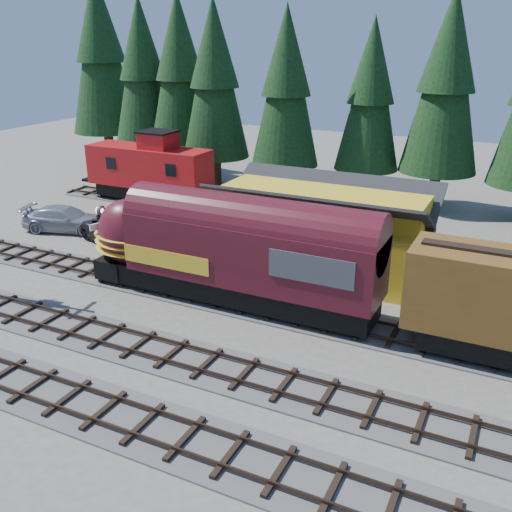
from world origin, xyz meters
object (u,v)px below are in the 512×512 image
at_px(pickup_truck_a, 117,232).
at_px(pickup_truck_b, 65,219).
at_px(depot, 323,221).
at_px(caboose, 150,170).
at_px(locomotive, 221,254).

bearing_deg(pickup_truck_a, pickup_truck_b, 106.05).
height_order(depot, caboose, caboose).
distance_m(depot, caboose, 19.35).
xyz_separation_m(depot, pickup_truck_a, (-13.79, -2.01, -2.13)).
bearing_deg(locomotive, pickup_truck_a, 157.00).
bearing_deg(caboose, depot, -22.81).
height_order(locomotive, pickup_truck_b, locomotive).
relative_size(caboose, pickup_truck_b, 1.76).
distance_m(locomotive, caboose, 20.25).
bearing_deg(pickup_truck_a, depot, -59.36).
distance_m(depot, locomotive, 7.26).
bearing_deg(locomotive, pickup_truck_b, 162.14).
bearing_deg(pickup_truck_b, pickup_truck_a, -113.12).
relative_size(caboose, pickup_truck_a, 1.78).
bearing_deg(pickup_truck_b, depot, -102.44).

